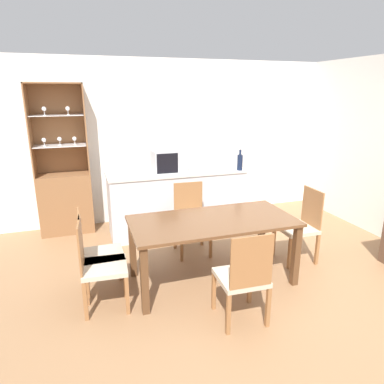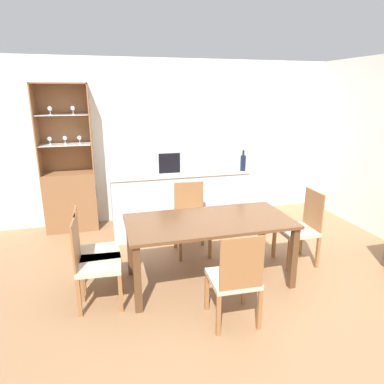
# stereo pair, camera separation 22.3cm
# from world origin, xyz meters

# --- Properties ---
(ground_plane) EXTENTS (18.00, 18.00, 0.00)m
(ground_plane) POSITION_xyz_m (0.00, 0.00, 0.00)
(ground_plane) COLOR #936B47
(wall_back) EXTENTS (6.80, 0.06, 2.55)m
(wall_back) POSITION_xyz_m (0.00, 2.63, 1.27)
(wall_back) COLOR white
(wall_back) RESTS_ON ground_plane
(kitchen_counter) EXTENTS (2.02, 0.62, 0.94)m
(kitchen_counter) POSITION_xyz_m (-0.21, 1.90, 0.47)
(kitchen_counter) COLOR silver
(kitchen_counter) RESTS_ON ground_plane
(display_cabinet) EXTENTS (0.75, 0.39, 2.17)m
(display_cabinet) POSITION_xyz_m (-1.79, 2.41, 0.62)
(display_cabinet) COLOR brown
(display_cabinet) RESTS_ON ground_plane
(dining_table) EXTENTS (1.77, 0.86, 0.73)m
(dining_table) POSITION_xyz_m (-0.22, 0.40, 0.63)
(dining_table) COLOR brown
(dining_table) RESTS_ON ground_plane
(dining_chair_side_left_far) EXTENTS (0.43, 0.43, 0.91)m
(dining_chair_side_left_far) POSITION_xyz_m (-1.44, 0.53, 0.45)
(dining_chair_side_left_far) COLOR #C1B299
(dining_chair_side_left_far) RESTS_ON ground_plane
(dining_chair_side_left_near) EXTENTS (0.45, 0.45, 0.91)m
(dining_chair_side_left_near) POSITION_xyz_m (-1.44, 0.28, 0.45)
(dining_chair_side_left_near) COLOR #C1B299
(dining_chair_side_left_near) RESTS_ON ground_plane
(dining_chair_head_near) EXTENTS (0.44, 0.44, 0.91)m
(dining_chair_head_near) POSITION_xyz_m (-0.23, -0.36, 0.45)
(dining_chair_head_near) COLOR #C1B299
(dining_chair_head_near) RESTS_ON ground_plane
(dining_chair_side_right_far) EXTENTS (0.43, 0.43, 0.91)m
(dining_chair_side_right_far) POSITION_xyz_m (0.99, 0.53, 0.45)
(dining_chair_side_right_far) COLOR #C1B299
(dining_chair_side_right_far) RESTS_ON ground_plane
(dining_chair_head_far) EXTENTS (0.44, 0.44, 0.91)m
(dining_chair_head_far) POSITION_xyz_m (-0.22, 1.17, 0.45)
(dining_chair_head_far) COLOR #C1B299
(dining_chair_head_far) RESTS_ON ground_plane
(microwave) EXTENTS (0.47, 0.39, 0.32)m
(microwave) POSITION_xyz_m (-0.32, 1.91, 1.10)
(microwave) COLOR #B7BABF
(microwave) RESTS_ON kitchen_counter
(wine_bottle) EXTENTS (0.08, 0.08, 0.30)m
(wine_bottle) POSITION_xyz_m (0.70, 1.67, 1.06)
(wine_bottle) COLOR #141E38
(wine_bottle) RESTS_ON kitchen_counter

